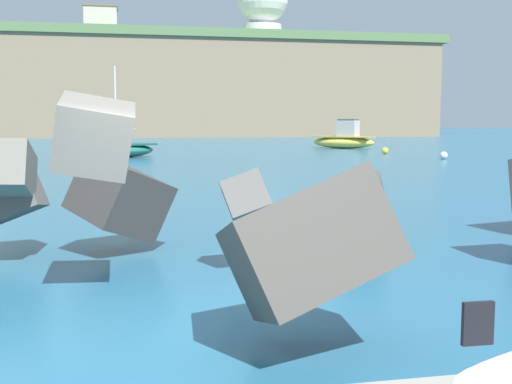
# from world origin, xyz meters

# --- Properties ---
(ground_plane) EXTENTS (400.00, 400.00, 0.00)m
(ground_plane) POSITION_xyz_m (0.00, 0.00, 0.00)
(ground_plane) COLOR #235B7A
(breakwater_jetty) EXTENTS (29.25, 7.96, 2.86)m
(breakwater_jetty) POSITION_xyz_m (0.31, 2.53, 1.18)
(breakwater_jetty) COLOR #605B56
(breakwater_jetty) RESTS_ON ground
(boat_near_left) EXTENTS (4.94, 5.07, 2.38)m
(boat_near_left) POSITION_xyz_m (16.84, 43.10, 0.74)
(boat_near_left) COLOR #EAC64C
(boat_near_left) RESTS_ON ground
(boat_near_centre) EXTENTS (4.78, 4.03, 5.45)m
(boat_near_centre) POSITION_xyz_m (-0.84, 33.18, 0.47)
(boat_near_centre) COLOR #1E6656
(boat_near_centre) RESTS_ON ground
(mooring_buoy_middle) EXTENTS (0.44, 0.44, 0.44)m
(mooring_buoy_middle) POSITION_xyz_m (16.50, 33.96, 0.22)
(mooring_buoy_middle) COLOR yellow
(mooring_buoy_middle) RESTS_ON ground
(mooring_buoy_outer) EXTENTS (0.44, 0.44, 0.44)m
(mooring_buoy_outer) POSITION_xyz_m (17.40, 27.62, 0.22)
(mooring_buoy_outer) COLOR silver
(mooring_buoy_outer) RESTS_ON ground
(headland_bluff) EXTENTS (90.88, 35.56, 14.76)m
(headland_bluff) POSITION_xyz_m (0.32, 97.75, 7.40)
(headland_bluff) COLOR #847056
(headland_bluff) RESTS_ON ground
(radar_dome) EXTENTS (8.22, 8.22, 11.00)m
(radar_dome) POSITION_xyz_m (21.18, 94.69, 20.79)
(radar_dome) COLOR silver
(radar_dome) RESTS_ON headland_bluff
(station_building_central) EXTENTS (5.32, 5.46, 5.64)m
(station_building_central) POSITION_xyz_m (-3.98, 100.31, 17.60)
(station_building_central) COLOR #B2ADA3
(station_building_central) RESTS_ON headland_bluff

